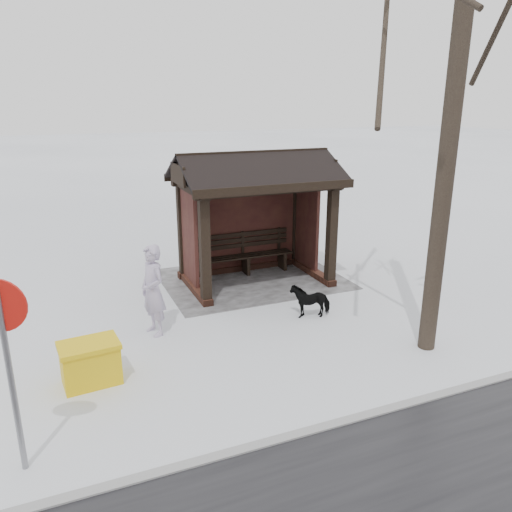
{
  "coord_description": "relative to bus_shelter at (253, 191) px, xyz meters",
  "views": [
    {
      "loc": [
        4.31,
        10.33,
        4.14
      ],
      "look_at": [
        0.32,
        0.8,
        0.92
      ],
      "focal_mm": 35.0,
      "sensor_mm": 36.0,
      "label": 1
    }
  ],
  "objects": [
    {
      "name": "grit_bin",
      "position": [
        4.03,
        3.3,
        -1.82
      ],
      "size": [
        0.93,
        0.68,
        0.67
      ],
      "rotation": [
        0.0,
        0.0,
        0.09
      ],
      "color": "#DFB50D",
      "rests_on": "ground"
    },
    {
      "name": "kerb",
      "position": [
        0.0,
        5.66,
        -2.16
      ],
      "size": [
        120.0,
        0.15,
        0.06
      ],
      "primitive_type": "cube",
      "color": "gray",
      "rests_on": "ground"
    },
    {
      "name": "bus_shelter",
      "position": [
        0.0,
        0.0,
        0.0
      ],
      "size": [
        3.6,
        2.4,
        3.09
      ],
      "color": "#3D1F16",
      "rests_on": "ground"
    },
    {
      "name": "road_sign",
      "position": [
        4.94,
        4.93,
        -0.46
      ],
      "size": [
        0.57,
        0.25,
        2.37
      ],
      "rotation": [
        0.0,
        0.0,
        -0.38
      ],
      "color": "gray",
      "rests_on": "ground"
    },
    {
      "name": "pedestrian",
      "position": [
        2.78,
        1.98,
        -1.31
      ],
      "size": [
        0.58,
        0.72,
        1.7
      ],
      "primitive_type": "imported",
      "rotation": [
        0.0,
        0.0,
        1.88
      ],
      "color": "#AEA1BD",
      "rests_on": "ground"
    },
    {
      "name": "dog",
      "position": [
        -0.27,
        2.36,
        -1.84
      ],
      "size": [
        0.83,
        0.51,
        0.65
      ],
      "primitive_type": "imported",
      "rotation": [
        0.0,
        0.0,
        1.36
      ],
      "color": "black",
      "rests_on": "ground"
    },
    {
      "name": "ground",
      "position": [
        0.0,
        0.16,
        -2.17
      ],
      "size": [
        120.0,
        120.0,
        0.0
      ],
      "primitive_type": "plane",
      "color": "white",
      "rests_on": "ground"
    },
    {
      "name": "trampled_patch",
      "position": [
        0.0,
        -0.04,
        -2.16
      ],
      "size": [
        4.2,
        3.2,
        0.02
      ],
      "primitive_type": "cube",
      "color": "gray",
      "rests_on": "ground"
    }
  ]
}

